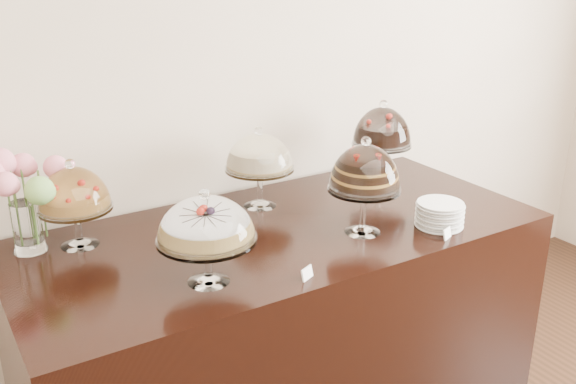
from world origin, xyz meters
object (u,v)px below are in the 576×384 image
cake_stand_sugar_sponge (206,224)px  plate_stack (440,214)px  flower_vase (21,190)px  cake_stand_dark_choco (382,130)px  cake_stand_cheesecake (259,155)px  cake_stand_fruit_tart (74,193)px  display_counter (282,322)px  cake_stand_choco_layer (365,171)px

cake_stand_sugar_sponge → plate_stack: size_ratio=1.77×
flower_vase → plate_stack: bearing=-23.5°
cake_stand_sugar_sponge → flower_vase: flower_vase is taller
cake_stand_dark_choco → cake_stand_cheesecake: bearing=175.1°
cake_stand_fruit_tart → flower_vase: 0.19m
display_counter → cake_stand_cheesecake: cake_stand_cheesecake is taller
plate_stack → cake_stand_sugar_sponge: bearing=176.2°
cake_stand_fruit_tart → plate_stack: bearing=-24.5°
cake_stand_fruit_tart → plate_stack: size_ratio=1.81×
cake_stand_dark_choco → flower_vase: size_ratio=1.05×
cake_stand_sugar_sponge → cake_stand_cheesecake: (0.51, 0.53, 0.02)m
display_counter → cake_stand_sugar_sponge: bearing=-150.7°
display_counter → plate_stack: 0.83m
flower_vase → cake_stand_sugar_sponge: bearing=-50.7°
flower_vase → plate_stack: size_ratio=2.04×
display_counter → cake_stand_fruit_tart: size_ratio=6.18×
cake_stand_choco_layer → cake_stand_dark_choco: size_ratio=0.97×
cake_stand_cheesecake → display_counter: bearing=-100.6°
display_counter → flower_vase: (-0.94, 0.34, 0.70)m
display_counter → cake_stand_cheesecake: bearing=79.4°
cake_stand_sugar_sponge → cake_stand_cheesecake: bearing=46.4°
cake_stand_cheesecake → cake_stand_fruit_tart: 0.81m
cake_stand_cheesecake → cake_stand_sugar_sponge: bearing=-133.6°
cake_stand_choco_layer → cake_stand_cheesecake: 0.52m
plate_stack → cake_stand_cheesecake: bearing=131.3°
cake_stand_sugar_sponge → cake_stand_fruit_tart: size_ratio=0.98×
cake_stand_dark_choco → cake_stand_sugar_sponge: bearing=-157.7°
cake_stand_choco_layer → cake_stand_fruit_tart: 1.14m
flower_vase → cake_stand_cheesecake: bearing=-3.4°
display_counter → cake_stand_dark_choco: 1.03m
cake_stand_sugar_sponge → cake_stand_choco_layer: size_ratio=0.85×
cake_stand_sugar_sponge → cake_stand_fruit_tart: 0.62m
cake_stand_sugar_sponge → cake_stand_dark_choco: bearing=22.3°
cake_stand_sugar_sponge → cake_stand_dark_choco: cake_stand_dark_choco is taller
cake_stand_sugar_sponge → flower_vase: size_ratio=0.87×
display_counter → flower_vase: bearing=160.3°
cake_stand_choco_layer → flower_vase: (-1.20, 0.54, -0.01)m
cake_stand_choco_layer → cake_stand_dark_choco: cake_stand_dark_choco is taller
cake_stand_cheesecake → flower_vase: bearing=176.6°
cake_stand_dark_choco → plate_stack: 0.60m
display_counter → cake_stand_choco_layer: bearing=-36.9°
cake_stand_cheesecake → plate_stack: size_ratio=1.88×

